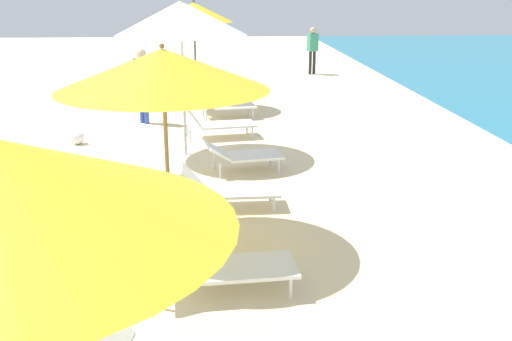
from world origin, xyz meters
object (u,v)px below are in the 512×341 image
object	(u,v)px
lounger_farthest_shoreside	(223,90)
lounger_farthest_inland	(226,105)
umbrella_fourth	(181,18)
person_walking_near	(142,78)
umbrella_farthest	(194,12)
lounger_fourth_shoreside	(217,122)
beach_ball	(78,138)
lounger_third_shoreside	(227,188)
lounger_third_inland	(218,265)
umbrella_third	(163,70)
lounger_fourth_inland	(243,154)
person_walking_mid	(313,46)

from	to	relation	value
lounger_farthest_shoreside	lounger_farthest_inland	xyz separation A→B (m)	(0.03, -2.41, 0.03)
umbrella_fourth	person_walking_near	bearing A→B (deg)	111.61
lounger_farthest_shoreside	umbrella_farthest	bearing A→B (deg)	-129.05
lounger_fourth_shoreside	umbrella_farthest	xyz separation A→B (m)	(-0.54, 3.19, 2.14)
umbrella_farthest	beach_ball	distance (m)	4.84
lounger_third_shoreside	lounger_third_inland	distance (m)	2.53
lounger_third_inland	person_walking_near	world-z (taller)	person_walking_near
umbrella_third	lounger_farthest_inland	distance (m)	7.63
lounger_third_shoreside	umbrella_third	bearing A→B (deg)	-121.96
lounger_third_inland	lounger_farthest_inland	size ratio (longest dim) A/B	1.10
umbrella_third	umbrella_fourth	distance (m)	4.18
umbrella_third	umbrella_farthest	distance (m)	8.61
lounger_fourth_inland	umbrella_farthest	distance (m)	6.12
lounger_fourth_shoreside	lounger_farthest_shoreside	bearing A→B (deg)	78.49
lounger_fourth_inland	person_walking_mid	world-z (taller)	person_walking_mid
lounger_farthest_shoreside	umbrella_third	bearing A→B (deg)	-101.51
person_walking_near	umbrella_fourth	bearing A→B (deg)	67.47
lounger_fourth_shoreside	lounger_farthest_shoreside	size ratio (longest dim) A/B	1.22
umbrella_fourth	lounger_farthest_shoreside	distance (m)	6.09
umbrella_third	lounger_third_shoreside	distance (m)	2.39
lounger_fourth_shoreside	umbrella_third	bearing A→B (deg)	-105.51
umbrella_third	lounger_third_shoreside	xyz separation A→B (m)	(0.74, 1.23, -1.91)
umbrella_third	person_walking_near	size ratio (longest dim) A/B	1.43
lounger_third_inland	beach_ball	world-z (taller)	lounger_third_inland
lounger_third_inland	person_walking_mid	xyz separation A→B (m)	(3.52, 16.01, 0.71)
umbrella_third	lounger_third_shoreside	bearing A→B (deg)	58.98
person_walking_near	beach_ball	xyz separation A→B (m)	(-1.15, -1.88, -0.94)
umbrella_fourth	person_walking_near	world-z (taller)	umbrella_fourth
lounger_farthest_inland	person_walking_mid	bearing A→B (deg)	56.53
lounger_third_inland	umbrella_fourth	world-z (taller)	umbrella_fourth
lounger_fourth_inland	beach_ball	world-z (taller)	lounger_fourth_inland
lounger_fourth_shoreside	person_walking_mid	distance (m)	9.96
lounger_farthest_inland	person_walking_mid	world-z (taller)	person_walking_mid
person_walking_near	lounger_third_shoreside	bearing A→B (deg)	63.78
person_walking_near	lounger_third_inland	bearing A→B (deg)	57.61
umbrella_fourth	lounger_fourth_shoreside	xyz separation A→B (m)	(0.62, 1.25, -2.23)
lounger_farthest_inland	lounger_third_shoreside	bearing A→B (deg)	-100.17
umbrella_third	lounger_farthest_shoreside	distance (m)	9.98
umbrella_fourth	person_walking_near	size ratio (longest dim) A/B	1.67
lounger_third_inland	lounger_fourth_shoreside	world-z (taller)	lounger_fourth_shoreside
beach_ball	lounger_third_inland	bearing A→B (deg)	-65.78
person_walking_near	person_walking_mid	size ratio (longest dim) A/B	1.04
umbrella_farthest	lounger_farthest_inland	bearing A→B (deg)	-59.10
umbrella_fourth	person_walking_mid	world-z (taller)	umbrella_fourth
lounger_farthest_inland	beach_ball	bearing A→B (deg)	-153.02
umbrella_third	umbrella_fourth	bearing A→B (deg)	90.09
umbrella_farthest	person_walking_near	size ratio (longest dim) A/B	1.59
umbrella_farthest	person_walking_mid	xyz separation A→B (m)	(4.05, 6.11, -1.45)
lounger_third_shoreside	lounger_fourth_inland	bearing A→B (deg)	78.59
lounger_farthest_inland	umbrella_third	bearing A→B (deg)	-105.77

